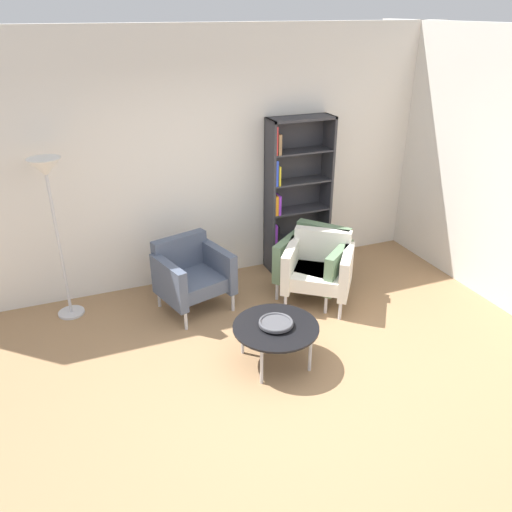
{
  "coord_description": "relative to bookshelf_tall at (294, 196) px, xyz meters",
  "views": [
    {
      "loc": [
        -1.59,
        -3.16,
        3.04
      ],
      "look_at": [
        0.03,
        0.84,
        0.95
      ],
      "focal_mm": 36.17,
      "sensor_mm": 36.0,
      "label": 1
    }
  ],
  "objects": [
    {
      "name": "ground_plane",
      "position": [
        -1.1,
        -2.26,
        -0.94
      ],
      "size": [
        8.32,
        8.32,
        0.0
      ],
      "primitive_type": "plane",
      "color": "#9E7751"
    },
    {
      "name": "plaster_back_panel",
      "position": [
        -1.1,
        0.2,
        0.51
      ],
      "size": [
        6.4,
        0.12,
        2.9
      ],
      "primitive_type": "cube",
      "color": "silver",
      "rests_on": "ground_plane"
    },
    {
      "name": "bookshelf_tall",
      "position": [
        0.0,
        0.0,
        0.0
      ],
      "size": [
        0.8,
        0.3,
        1.9
      ],
      "color": "#333338",
      "rests_on": "ground_plane"
    },
    {
      "name": "coffee_table_low",
      "position": [
        -1.03,
        -1.8,
        -0.57
      ],
      "size": [
        0.8,
        0.8,
        0.4
      ],
      "color": "black",
      "rests_on": "ground_plane"
    },
    {
      "name": "floor_lamp_torchiere",
      "position": [
        -2.76,
        -0.18,
        0.51
      ],
      "size": [
        0.32,
        0.32,
        1.74
      ],
      "color": "silver",
      "rests_on": "ground_plane"
    },
    {
      "name": "armchair_corner_red",
      "position": [
        -0.08,
        -0.76,
        -0.52
      ],
      "size": [
        0.94,
        0.95,
        0.78
      ],
      "rotation": [
        0.0,
        0.0,
        -0.89
      ],
      "color": "slate",
      "rests_on": "ground_plane"
    },
    {
      "name": "armchair_near_window",
      "position": [
        -1.48,
        -0.53,
        -0.52
      ],
      "size": [
        0.86,
        0.82,
        0.78
      ],
      "rotation": [
        0.0,
        0.0,
        0.28
      ],
      "color": "#4C566B",
      "rests_on": "ground_plane"
    },
    {
      "name": "decorative_bowl",
      "position": [
        -1.03,
        -1.8,
        -0.5
      ],
      "size": [
        0.32,
        0.32,
        0.05
      ],
      "color": "#4C4C51",
      "rests_on": "coffee_table_low"
    },
    {
      "name": "armchair_by_bookshelf",
      "position": [
        -0.11,
        -0.92,
        -0.52
      ],
      "size": [
        0.95,
        0.94,
        0.78
      ],
      "rotation": [
        0.0,
        0.0,
        -0.64
      ],
      "color": "white",
      "rests_on": "ground_plane"
    }
  ]
}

